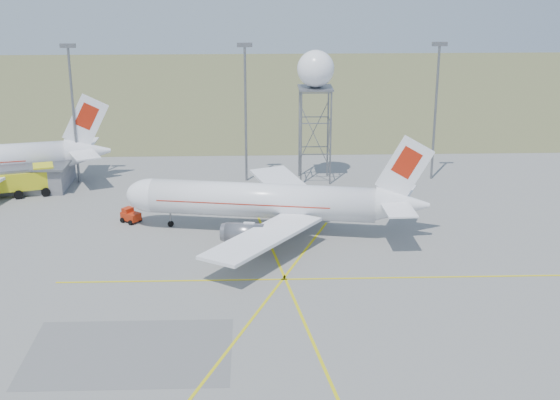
{
  "coord_description": "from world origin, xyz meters",
  "views": [
    {
      "loc": [
        -8.81,
        -46.15,
        34.73
      ],
      "look_at": [
        -5.85,
        40.0,
        5.6
      ],
      "focal_mm": 50.0,
      "sensor_mm": 36.0,
      "label": 1
    }
  ],
  "objects_px": {
    "airliner_main": "(267,201)",
    "fire_truck": "(19,182)",
    "radar_tower": "(315,109)",
    "baggage_tug": "(131,217)"
  },
  "relations": [
    {
      "from": "airliner_main",
      "to": "fire_truck",
      "type": "xyz_separation_m",
      "value": [
        -34.77,
        15.69,
        -1.96
      ]
    },
    {
      "from": "airliner_main",
      "to": "radar_tower",
      "type": "distance_m",
      "value": 23.73
    },
    {
      "from": "fire_truck",
      "to": "radar_tower",
      "type": "bearing_deg",
      "value": -8.6
    },
    {
      "from": "airliner_main",
      "to": "fire_truck",
      "type": "relative_size",
      "value": 3.47
    },
    {
      "from": "airliner_main",
      "to": "baggage_tug",
      "type": "height_order",
      "value": "airliner_main"
    },
    {
      "from": "airliner_main",
      "to": "baggage_tug",
      "type": "relative_size",
      "value": 13.1
    },
    {
      "from": "airliner_main",
      "to": "radar_tower",
      "type": "height_order",
      "value": "radar_tower"
    },
    {
      "from": "baggage_tug",
      "to": "fire_truck",
      "type": "bearing_deg",
      "value": -175.11
    },
    {
      "from": "baggage_tug",
      "to": "airliner_main",
      "type": "bearing_deg",
      "value": 26.11
    },
    {
      "from": "radar_tower",
      "to": "airliner_main",
      "type": "bearing_deg",
      "value": -109.12
    }
  ]
}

